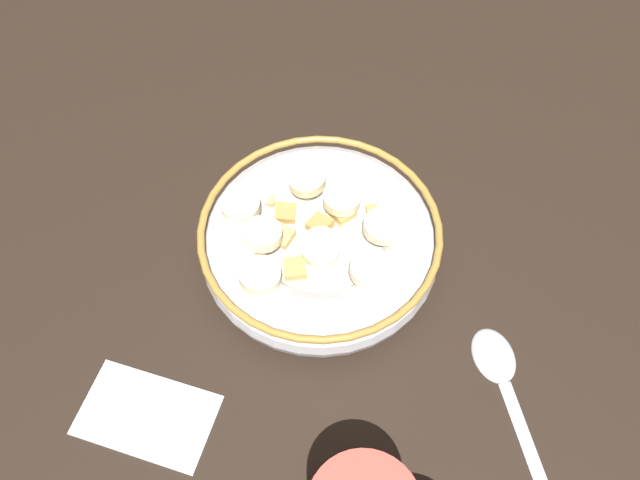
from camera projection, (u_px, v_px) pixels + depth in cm
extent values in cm
cube|color=black|center=(320.00, 264.00, 52.58)|extent=(103.32, 103.32, 2.00)
cylinder|color=silver|center=(320.00, 257.00, 51.48)|extent=(10.91, 10.91, 0.60)
torus|color=silver|center=(320.00, 243.00, 49.62)|extent=(19.83, 19.83, 5.00)
torus|color=#B28438|center=(320.00, 229.00, 47.76)|extent=(19.84, 19.84, 0.60)
cylinder|color=white|center=(320.00, 239.00, 49.06)|extent=(16.83, 16.83, 0.40)
cube|color=tan|center=(304.00, 177.00, 51.69)|extent=(2.45, 2.47, 0.96)
cube|color=#B78947|center=(285.00, 213.00, 49.82)|extent=(1.95, 1.92, 0.88)
cube|color=#B78947|center=(316.00, 225.00, 48.91)|extent=(2.57, 2.56, 1.02)
cube|color=#AD7F42|center=(242.00, 236.00, 48.62)|extent=(2.36, 2.39, 0.93)
cube|color=#AD7F42|center=(255.00, 263.00, 47.03)|extent=(2.02, 1.94, 1.02)
cube|color=tan|center=(397.00, 247.00, 47.75)|extent=(1.99, 1.91, 1.02)
cube|color=#AD7F42|center=(368.00, 285.00, 45.97)|extent=(2.22, 2.27, 0.98)
cube|color=#B78947|center=(385.00, 191.00, 50.96)|extent=(2.41, 2.45, 1.04)
cube|color=tan|center=(291.00, 307.00, 45.16)|extent=(2.49, 2.49, 0.83)
cube|color=tan|center=(264.00, 197.00, 50.57)|extent=(1.89, 1.96, 0.97)
cube|color=tan|center=(342.00, 213.00, 49.81)|extent=(2.51, 2.50, 0.92)
cube|color=#AD7F42|center=(241.00, 201.00, 50.33)|extent=(2.53, 2.55, 0.98)
cube|color=tan|center=(282.00, 233.00, 48.58)|extent=(2.47, 2.49, 0.96)
cube|color=#B78947|center=(310.00, 315.00, 44.57)|extent=(2.36, 2.37, 0.84)
cube|color=#B78947|center=(377.00, 215.00, 49.63)|extent=(1.92, 1.88, 0.90)
cube|color=#B78947|center=(353.00, 170.00, 52.12)|extent=(2.09, 2.10, 0.84)
cube|color=tan|center=(295.00, 268.00, 46.77)|extent=(1.95, 1.91, 0.90)
cylinder|color=beige|center=(307.00, 180.00, 50.12)|extent=(4.41, 4.37, 1.23)
cylinder|color=#F4EABC|center=(241.00, 205.00, 48.34)|extent=(4.46, 4.46, 1.04)
cylinder|color=#F9EFC6|center=(325.00, 247.00, 46.86)|extent=(3.63, 3.70, 1.39)
cylinder|color=#F4EABC|center=(260.00, 276.00, 44.89)|extent=(4.52, 4.51, 1.34)
cylinder|color=#F9EFC6|center=(262.00, 234.00, 47.01)|extent=(4.30, 4.32, 1.60)
cylinder|color=#F9EFC6|center=(383.00, 226.00, 47.70)|extent=(4.60, 4.57, 1.25)
cylinder|color=#F9EFC6|center=(371.00, 269.00, 45.24)|extent=(3.90, 3.91, 1.44)
cylinder|color=beige|center=(342.00, 199.00, 49.30)|extent=(4.42, 4.42, 1.07)
ellipsoid|color=#B7B7BC|center=(495.00, 354.00, 46.61)|extent=(4.05, 5.13, 0.80)
cube|color=#B7B7BC|center=(534.00, 463.00, 42.42)|extent=(2.95, 12.01, 0.36)
cube|color=silver|center=(147.00, 415.00, 44.30)|extent=(11.41, 8.90, 0.30)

